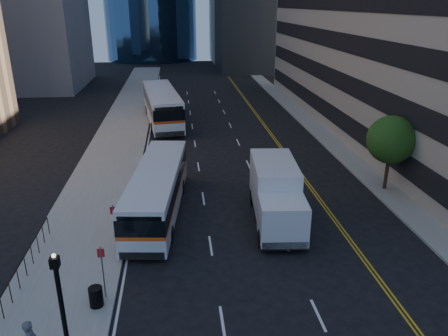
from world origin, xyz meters
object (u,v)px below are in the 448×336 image
Objects in this scene: lamp_post at (62,309)px; bus_front at (158,190)px; bus_rear at (162,105)px; box_truck at (276,194)px; trash_can at (96,297)px; street_tree at (391,140)px.

lamp_post is 0.40× the size of bus_front.
bus_rear is 1.88× the size of box_truck.
lamp_post is 0.62× the size of box_truck.
box_truck reaches higher than bus_front.
lamp_post is 14.02m from box_truck.
bus_front is at bearing 74.89° from trash_can.
lamp_post is (-18.00, -14.00, -0.92)m from street_tree.
trash_can is (-2.34, -8.68, -1.01)m from bus_front.
lamp_post reaches higher than bus_front.
trash_can is at bearing -101.22° from bus_rear.
street_tree is 5.83× the size of trash_can.
box_truck is (-8.51, -3.72, -1.83)m from street_tree.
bus_front is (-15.35, -1.87, -2.05)m from street_tree.
lamp_post reaches higher than bus_rear.
bus_front is 21.80m from bus_rear.
bus_front is 1.57× the size of box_truck.
street_tree is 15.60m from bus_front.
bus_front is at bearing -96.63° from bus_rear.
lamp_post is at bearing -142.13° from street_tree.
street_tree is 1.12× the size of lamp_post.
box_truck is 11.51m from trash_can.
lamp_post is at bearing -95.14° from trash_can.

